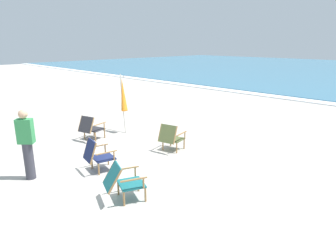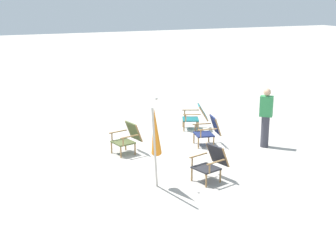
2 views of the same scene
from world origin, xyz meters
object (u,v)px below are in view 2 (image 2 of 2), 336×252
at_px(umbrella_furled_orange, 155,133).
at_px(person_near_chairs, 266,117).
at_px(beach_chair_front_left, 211,162).
at_px(beach_chair_front_right, 196,116).
at_px(beach_chair_far_center, 128,137).
at_px(beach_chair_back_right, 209,130).

relative_size(umbrella_furled_orange, person_near_chairs, 1.22).
xyz_separation_m(beach_chair_front_left, beach_chair_front_right, (3.82, -1.57, -0.01)).
bearing_deg(beach_chair_far_center, beach_chair_front_right, -64.08).
height_order(beach_chair_front_left, person_near_chairs, person_near_chairs).
bearing_deg(beach_chair_front_right, beach_chair_far_center, 115.92).
bearing_deg(umbrella_furled_orange, beach_chair_back_right, -47.57).
distance_m(beach_chair_front_left, beach_chair_back_right, 2.54).
bearing_deg(beach_chair_front_right, umbrella_furled_orange, 142.88).
bearing_deg(beach_chair_front_right, beach_chair_front_left, 157.68).
distance_m(umbrella_furled_orange, person_near_chairs, 4.20).
bearing_deg(umbrella_furled_orange, beach_chair_front_right, -37.12).
bearing_deg(beach_chair_far_center, beach_chair_front_left, -156.58).
height_order(beach_chair_front_left, beach_chair_far_center, beach_chair_far_center).
height_order(beach_chair_far_center, umbrella_furled_orange, umbrella_furled_orange).
relative_size(beach_chair_front_left, umbrella_furled_orange, 0.42).
xyz_separation_m(beach_chair_front_left, person_near_chairs, (1.51, -2.49, 0.41)).
xyz_separation_m(umbrella_furled_orange, person_near_chairs, (1.58, -3.86, -0.46)).
bearing_deg(beach_chair_back_right, beach_chair_front_right, -14.39).
xyz_separation_m(beach_chair_far_center, person_near_chairs, (-1.01, -3.58, 0.41)).
relative_size(beach_chair_front_left, beach_chair_back_right, 1.03).
distance_m(beach_chair_far_center, beach_chair_back_right, 2.28).
distance_m(beach_chair_back_right, umbrella_furled_orange, 3.55).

